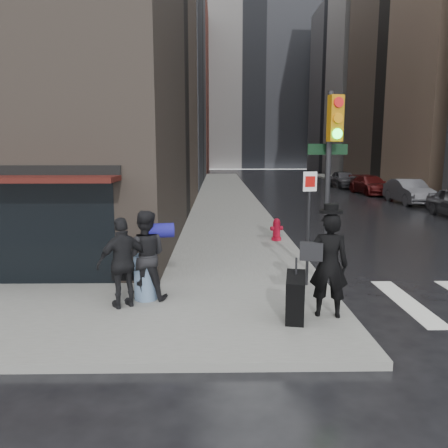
{
  "coord_description": "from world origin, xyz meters",
  "views": [
    {
      "loc": [
        -0.62,
        -8.02,
        3.25
      ],
      "look_at": [
        -0.43,
        3.6,
        1.3
      ],
      "focal_mm": 35.0,
      "sensor_mm": 36.0,
      "label": 1
    }
  ],
  "objects": [
    {
      "name": "bldg_distant",
      "position": [
        6.0,
        78.0,
        16.0
      ],
      "size": [
        40.0,
        12.0,
        32.0
      ],
      "primitive_type": "cube",
      "color": "gray",
      "rests_on": "ground"
    },
    {
      "name": "parked_car_3",
      "position": [
        11.03,
        24.89,
        0.7
      ],
      "size": [
        2.31,
        4.97,
        1.41
      ],
      "primitive_type": "imported",
      "rotation": [
        0.0,
        0.0,
        0.07
      ],
      "color": "#440D0D",
      "rests_on": "ground"
    },
    {
      "name": "parked_car_2",
      "position": [
        11.35,
        18.93,
        0.76
      ],
      "size": [
        1.6,
        4.58,
        1.51
      ],
      "primitive_type": "imported",
      "rotation": [
        0.0,
        0.0,
        -0.0
      ],
      "color": "#4B4B50",
      "rests_on": "ground"
    },
    {
      "name": "sidewalk_left",
      "position": [
        0.0,
        27.0,
        0.07
      ],
      "size": [
        4.0,
        50.0,
        0.15
      ],
      "primitive_type": "cube",
      "color": "slate",
      "rests_on": "ground"
    },
    {
      "name": "man_jeans",
      "position": [
        -2.14,
        0.88,
        1.1
      ],
      "size": [
        1.35,
        0.73,
        1.89
      ],
      "rotation": [
        0.0,
        0.0,
        3.16
      ],
      "color": "black",
      "rests_on": "ground"
    },
    {
      "name": "parked_car_4",
      "position": [
        10.69,
        30.85,
        0.76
      ],
      "size": [
        1.92,
        4.5,
        1.51
      ],
      "primitive_type": "imported",
      "rotation": [
        0.0,
        0.0,
        0.03
      ],
      "color": "#39393E",
      "rests_on": "ground"
    },
    {
      "name": "man_greycoat",
      "position": [
        -2.48,
        0.42,
        1.06
      ],
      "size": [
        1.14,
        0.93,
        1.82
      ],
      "rotation": [
        0.0,
        0.0,
        3.69
      ],
      "color": "black",
      "rests_on": "ground"
    },
    {
      "name": "ground",
      "position": [
        0.0,
        0.0,
        0.0
      ],
      "size": [
        140.0,
        140.0,
        0.0
      ],
      "primitive_type": "plane",
      "color": "black",
      "rests_on": "ground"
    },
    {
      "name": "bldg_left_far",
      "position": [
        -13.0,
        62.0,
        13.0
      ],
      "size": [
        22.0,
        20.0,
        26.0
      ],
      "primitive_type": "cube",
      "color": "maroon",
      "rests_on": "ground"
    },
    {
      "name": "bldg_right_far",
      "position": [
        26.0,
        58.0,
        12.5
      ],
      "size": [
        22.0,
        20.0,
        25.0
      ],
      "primitive_type": "cube",
      "color": "gray",
      "rests_on": "ground"
    },
    {
      "name": "man_overcoat",
      "position": [
        1.33,
        -0.21,
        1.07
      ],
      "size": [
        1.31,
        1.05,
        2.18
      ],
      "rotation": [
        0.0,
        0.0,
        2.95
      ],
      "color": "black",
      "rests_on": "ground"
    },
    {
      "name": "sidewalk_right",
      "position": [
        13.5,
        27.0,
        0.07
      ],
      "size": [
        3.0,
        50.0,
        0.15
      ],
      "primitive_type": "cube",
      "color": "slate",
      "rests_on": "ground"
    },
    {
      "name": "bldg_left_mid",
      "position": [
        -13.0,
        38.0,
        17.0
      ],
      "size": [
        22.0,
        24.0,
        34.0
      ],
      "primitive_type": "cube",
      "color": "gray",
      "rests_on": "ground"
    },
    {
      "name": "traffic_light",
      "position": [
        1.89,
        1.79,
        2.99
      ],
      "size": [
        1.07,
        0.61,
        4.4
      ],
      "rotation": [
        0.0,
        0.0,
        0.25
      ],
      "color": "black",
      "rests_on": "ground"
    },
    {
      "name": "fire_hydrant",
      "position": [
        1.46,
        6.97,
        0.5
      ],
      "size": [
        0.45,
        0.34,
        0.78
      ],
      "rotation": [
        0.0,
        0.0,
        0.23
      ],
      "color": "#AC0A22",
      "rests_on": "ground"
    }
  ]
}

